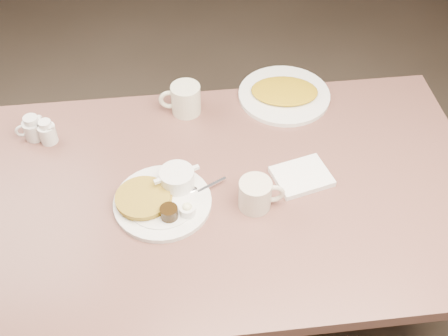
{
  "coord_description": "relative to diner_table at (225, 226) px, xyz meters",
  "views": [
    {
      "loc": [
        -0.13,
        -1.07,
        1.99
      ],
      "look_at": [
        0.0,
        0.02,
        0.82
      ],
      "focal_mm": 46.02,
      "sensor_mm": 36.0,
      "label": 1
    }
  ],
  "objects": [
    {
      "name": "creamer_right",
      "position": [
        -0.52,
        0.26,
        0.21
      ],
      "size": [
        0.07,
        0.07,
        0.08
      ],
      "color": "white",
      "rests_on": "diner_table"
    },
    {
      "name": "diner_table",
      "position": [
        0.0,
        0.0,
        0.0
      ],
      "size": [
        1.5,
        0.9,
        0.75
      ],
      "color": "#84564C",
      "rests_on": "ground"
    },
    {
      "name": "main_plate",
      "position": [
        -0.18,
        -0.02,
        0.19
      ],
      "size": [
        0.36,
        0.35,
        0.07
      ],
      "color": "white",
      "rests_on": "diner_table"
    },
    {
      "name": "coffee_mug_far",
      "position": [
        -0.09,
        0.36,
        0.22
      ],
      "size": [
        0.14,
        0.1,
        0.1
      ],
      "color": "#EAE8CB",
      "rests_on": "diner_table"
    },
    {
      "name": "coffee_mug_near",
      "position": [
        0.08,
        -0.07,
        0.22
      ],
      "size": [
        0.13,
        0.1,
        0.09
      ],
      "color": "silver",
      "rests_on": "diner_table"
    },
    {
      "name": "creamer_left",
      "position": [
        -0.56,
        0.29,
        0.21
      ],
      "size": [
        0.09,
        0.07,
        0.08
      ],
      "color": "white",
      "rests_on": "diner_table"
    },
    {
      "name": "napkin",
      "position": [
        0.23,
        0.02,
        0.18
      ],
      "size": [
        0.18,
        0.16,
        0.02
      ],
      "color": "white",
      "rests_on": "diner_table"
    },
    {
      "name": "hash_plate",
      "position": [
        0.25,
        0.39,
        0.18
      ],
      "size": [
        0.35,
        0.35,
        0.04
      ],
      "color": "white",
      "rests_on": "diner_table"
    }
  ]
}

